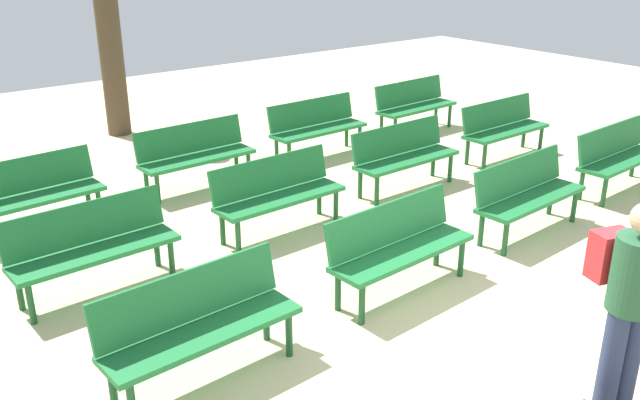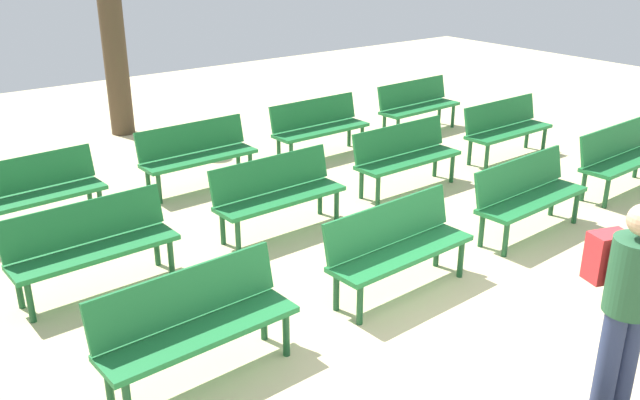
% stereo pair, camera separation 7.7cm
% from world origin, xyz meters
% --- Properties ---
extents(ground_plane, '(26.01, 26.01, 0.00)m').
position_xyz_m(ground_plane, '(0.00, 0.00, 0.00)').
color(ground_plane, beige).
extents(bench_r0_c1, '(1.62, 0.55, 0.87)m').
position_xyz_m(bench_r0_c1, '(-2.22, 1.48, 0.50)').
color(bench_r0_c1, '#1E7238').
rests_on(bench_r0_c1, ground_plane).
extents(bench_r0_c2, '(1.62, 0.56, 0.87)m').
position_xyz_m(bench_r0_c2, '(-0.02, 1.55, 0.50)').
color(bench_r0_c2, '#1E7238').
rests_on(bench_r0_c2, ground_plane).
extents(bench_r0_c3, '(1.62, 0.56, 0.87)m').
position_xyz_m(bench_r0_c3, '(2.12, 1.64, 0.50)').
color(bench_r0_c3, '#1E7238').
rests_on(bench_r0_c3, ground_plane).
extents(bench_r0_c4, '(1.62, 0.55, 0.87)m').
position_xyz_m(bench_r0_c4, '(4.26, 1.76, 0.50)').
color(bench_r0_c4, '#1E7238').
rests_on(bench_r0_c4, ground_plane).
extents(bench_r1_c1, '(1.62, 0.53, 0.87)m').
position_xyz_m(bench_r1_c1, '(-2.35, 3.35, 0.50)').
color(bench_r1_c1, '#1E7238').
rests_on(bench_r1_c1, ground_plane).
extents(bench_r1_c2, '(1.61, 0.53, 0.87)m').
position_xyz_m(bench_r1_c2, '(-0.15, 3.42, 0.50)').
color(bench_r1_c2, '#1E7238').
rests_on(bench_r1_c2, ground_plane).
extents(bench_r1_c3, '(1.61, 0.50, 0.87)m').
position_xyz_m(bench_r1_c3, '(2.01, 3.55, 0.50)').
color(bench_r1_c3, '#1E7238').
rests_on(bench_r1_c3, ground_plane).
extents(bench_r1_c4, '(1.61, 0.51, 0.87)m').
position_xyz_m(bench_r1_c4, '(4.19, 3.61, 0.50)').
color(bench_r1_c4, '#1E7238').
rests_on(bench_r1_c4, ground_plane).
extents(bench_r2_c1, '(1.63, 0.58, 0.87)m').
position_xyz_m(bench_r2_c1, '(-2.41, 5.16, 0.50)').
color(bench_r2_c1, '#1E7238').
rests_on(bench_r2_c1, ground_plane).
extents(bench_r2_c2, '(1.61, 0.52, 0.87)m').
position_xyz_m(bench_r2_c2, '(-0.19, 5.31, 0.50)').
color(bench_r2_c2, '#1E7238').
rests_on(bench_r2_c2, ground_plane).
extents(bench_r2_c3, '(1.61, 0.51, 0.87)m').
position_xyz_m(bench_r2_c3, '(1.95, 5.41, 0.50)').
color(bench_r2_c3, '#1E7238').
rests_on(bench_r2_c3, ground_plane).
extents(bench_r2_c4, '(1.62, 0.55, 0.87)m').
position_xyz_m(bench_r2_c4, '(4.14, 5.48, 0.50)').
color(bench_r2_c4, '#1E7238').
rests_on(bench_r2_c4, ground_plane).
extents(tree_1, '(0.39, 0.39, 3.53)m').
position_xyz_m(tree_1, '(0.01, 8.48, 1.76)').
color(tree_1, '#4C3A28').
rests_on(tree_1, ground_plane).
extents(visitor_with_backpack, '(0.46, 0.59, 1.65)m').
position_xyz_m(visitor_with_backpack, '(-0.00, -0.72, 0.94)').
color(visitor_with_backpack, navy).
rests_on(visitor_with_backpack, ground_plane).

